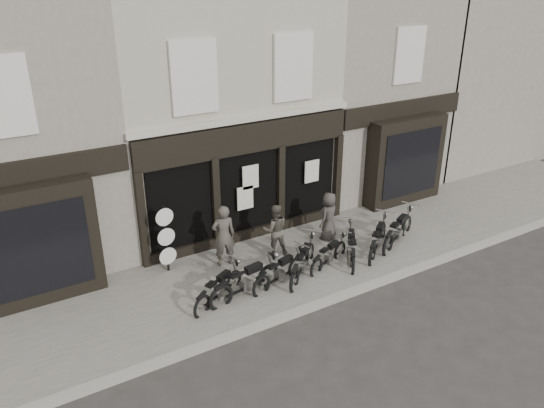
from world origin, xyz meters
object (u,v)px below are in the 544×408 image
motorcycle_3 (303,264)px  man_centre (275,230)px  motorcycle_0 (219,291)px  man_right (329,216)px  man_left (224,236)px  motorcycle_4 (329,257)px  motorcycle_6 (378,241)px  motorcycle_2 (280,274)px  motorcycle_7 (398,233)px  motorcycle_5 (351,249)px  advert_sign_post (166,242)px  motorcycle_1 (246,284)px

motorcycle_3 → man_centre: 1.51m
motorcycle_0 → man_right: bearing=-11.4°
man_left → motorcycle_4: bearing=161.6°
motorcycle_0 → motorcycle_3: size_ratio=1.00×
motorcycle_0 → motorcycle_6: 5.36m
motorcycle_3 → man_left: 2.41m
motorcycle_3 → motorcycle_6: motorcycle_6 is taller
motorcycle_2 → motorcycle_6: motorcycle_6 is taller
motorcycle_3 → man_right: man_right is taller
motorcycle_7 → man_left: 5.59m
motorcycle_3 → motorcycle_7: size_ratio=0.86×
motorcycle_4 → man_centre: bearing=105.2°
motorcycle_6 → man_centre: man_centre is taller
motorcycle_2 → motorcycle_7: 4.47m
motorcycle_3 → motorcycle_5: size_ratio=1.00×
motorcycle_0 → motorcycle_6: size_ratio=0.97×
man_right → motorcycle_6: bearing=95.7°
motorcycle_6 → man_right: (-0.84, 1.42, 0.48)m
motorcycle_3 → advert_sign_post: advert_sign_post is taller
motorcycle_2 → man_centre: man_centre is taller
motorcycle_7 → man_right: man_right is taller
motorcycle_3 → motorcycle_4: 0.97m
motorcycle_7 → man_left: size_ratio=1.15×
motorcycle_5 → man_left: 3.85m
man_centre → man_right: 1.98m
motorcycle_2 → man_centre: 1.75m
motorcycle_3 → motorcycle_5: 1.78m
motorcycle_1 → motorcycle_4: 2.85m
man_left → man_right: man_left is taller
motorcycle_0 → motorcycle_3: (2.60, -0.04, 0.04)m
man_centre → advert_sign_post: 3.23m
motorcycle_7 → motorcycle_5: bearing=154.6°
man_centre → motorcycle_7: bearing=179.9°
motorcycle_3 → motorcycle_6: bearing=-40.4°
motorcycle_2 → man_left: bearing=101.3°
motorcycle_3 → motorcycle_4: bearing=-36.6°
motorcycle_1 → motorcycle_4: (2.84, 0.16, -0.08)m
motorcycle_4 → man_centre: man_centre is taller
motorcycle_4 → advert_sign_post: size_ratio=0.83×
motorcycle_4 → man_left: (-2.62, 1.58, 0.70)m
motorcycle_7 → man_right: 2.25m
man_right → motorcycle_1: bearing=-3.3°
man_right → motorcycle_5: bearing=59.4°
man_centre → motorcycle_2: bearing=83.8°
motorcycle_7 → man_centre: size_ratio=1.34×
motorcycle_5 → motorcycle_1: bearing=128.0°
motorcycle_1 → motorcycle_3: motorcycle_1 is taller
advert_sign_post → motorcycle_5: bearing=-27.9°
motorcycle_1 → motorcycle_6: bearing=-9.0°
motorcycle_2 → motorcycle_3: 0.80m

